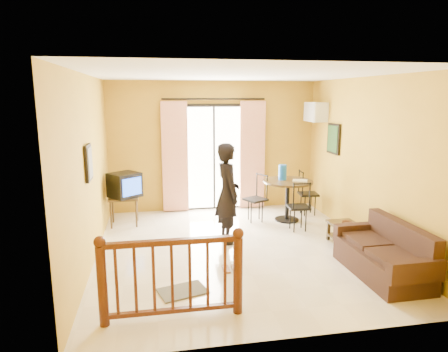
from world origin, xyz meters
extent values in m
plane|color=beige|center=(0.00, 0.00, 0.00)|extent=(5.00, 5.00, 0.00)
plane|color=white|center=(0.00, 0.00, 2.80)|extent=(5.00, 5.00, 0.00)
plane|color=#B78C23|center=(0.00, 2.50, 1.40)|extent=(4.50, 0.00, 4.50)
plane|color=#B78C23|center=(0.00, -2.50, 1.40)|extent=(4.50, 0.00, 4.50)
plane|color=#B78C23|center=(-2.25, 0.00, 1.40)|extent=(0.00, 5.00, 5.00)
plane|color=#B78C23|center=(2.25, 0.00, 1.40)|extent=(0.00, 5.00, 5.00)
cube|color=black|center=(0.00, 2.48, 1.15)|extent=(1.34, 0.03, 2.34)
cube|color=white|center=(0.00, 2.45, 1.15)|extent=(1.20, 0.04, 2.20)
cube|color=black|center=(0.00, 2.43, 1.15)|extent=(0.04, 0.02, 2.20)
cube|color=#FEE8C0|center=(-0.85, 2.40, 1.20)|extent=(0.55, 0.08, 2.35)
cube|color=#FEE8C0|center=(0.85, 2.40, 1.20)|extent=(0.55, 0.08, 2.35)
cylinder|color=black|center=(0.00, 2.40, 2.42)|extent=(2.20, 0.04, 0.04)
cube|color=black|center=(-1.90, 1.65, 0.55)|extent=(0.56, 0.47, 0.04)
cylinder|color=black|center=(-2.14, 1.46, 0.27)|extent=(0.04, 0.04, 0.55)
cylinder|color=black|center=(-1.66, 1.46, 0.27)|extent=(0.04, 0.04, 0.55)
cylinder|color=black|center=(-2.14, 1.84, 0.27)|extent=(0.04, 0.04, 0.55)
cylinder|color=black|center=(-1.66, 1.84, 0.27)|extent=(0.04, 0.04, 0.55)
cube|color=black|center=(-1.87, 1.65, 0.80)|extent=(0.70, 0.69, 0.47)
cube|color=blue|center=(-1.72, 1.46, 0.80)|extent=(0.34, 0.27, 0.33)
cube|color=black|center=(-2.22, -0.20, 1.55)|extent=(0.04, 0.42, 0.52)
cube|color=#565249|center=(-2.19, -0.20, 1.55)|extent=(0.01, 0.34, 0.44)
cylinder|color=black|center=(1.33, 1.37, 0.81)|extent=(0.99, 0.99, 0.04)
cylinder|color=black|center=(1.33, 1.37, 0.40)|extent=(0.08, 0.08, 0.81)
cylinder|color=black|center=(1.33, 1.37, 0.01)|extent=(0.49, 0.49, 0.03)
cylinder|color=blue|center=(1.24, 1.46, 0.98)|extent=(0.16, 0.16, 0.31)
cube|color=white|center=(1.54, 1.27, 0.84)|extent=(0.33, 0.28, 0.02)
cube|color=white|center=(2.10, 1.95, 2.15)|extent=(0.30, 0.60, 0.40)
cube|color=gray|center=(1.95, 1.95, 2.15)|extent=(0.02, 0.56, 0.36)
cube|color=black|center=(2.22, 1.30, 1.65)|extent=(0.04, 0.50, 0.60)
cube|color=black|center=(2.19, 1.30, 1.65)|extent=(0.01, 0.42, 0.52)
cube|color=black|center=(1.85, -0.20, 0.34)|extent=(0.45, 0.81, 0.04)
cube|color=black|center=(1.85, -0.20, 0.11)|extent=(0.41, 0.77, 0.03)
cube|color=black|center=(1.67, -0.56, 0.17)|extent=(0.05, 0.05, 0.34)
cube|color=black|center=(2.03, -0.56, 0.17)|extent=(0.05, 0.05, 0.34)
cube|color=black|center=(1.67, 0.16, 0.17)|extent=(0.05, 0.05, 0.34)
cube|color=black|center=(2.03, 0.16, 0.17)|extent=(0.05, 0.05, 0.34)
imported|color=brown|center=(1.85, -0.15, 0.39)|extent=(0.19, 0.19, 0.06)
cube|color=black|center=(1.80, -1.29, 0.18)|extent=(0.76, 1.48, 0.37)
cube|color=black|center=(2.08, -1.29, 0.51)|extent=(0.18, 1.47, 0.51)
cube|color=black|center=(1.80, -2.01, 0.39)|extent=(0.74, 0.16, 0.28)
cube|color=black|center=(1.80, -0.57, 0.39)|extent=(0.74, 0.16, 0.28)
cube|color=black|center=(1.75, -1.61, 0.40)|extent=(0.51, 0.60, 0.09)
cube|color=black|center=(1.75, -0.97, 0.40)|extent=(0.51, 0.60, 0.09)
imported|color=black|center=(-0.08, 0.41, 0.86)|extent=(0.49, 0.68, 1.72)
cylinder|color=#471E0F|center=(-1.90, -1.90, 0.46)|extent=(0.11, 0.11, 0.92)
cylinder|color=#471E0F|center=(-0.40, -1.90, 0.46)|extent=(0.11, 0.11, 0.92)
sphere|color=#471E0F|center=(-1.90, -1.90, 0.97)|extent=(0.13, 0.13, 0.13)
sphere|color=#471E0F|center=(-0.40, -1.90, 0.97)|extent=(0.13, 0.13, 0.13)
cube|color=#471E0F|center=(-1.15, -1.90, 0.92)|extent=(1.55, 0.08, 0.06)
cube|color=#471E0F|center=(-1.15, -1.90, 0.10)|extent=(1.55, 0.06, 0.05)
cube|color=#524F41|center=(-0.99, -1.29, 0.01)|extent=(0.69, 0.55, 0.02)
cube|color=brown|center=(-0.32, -0.75, 0.01)|extent=(0.11, 0.25, 0.03)
cube|color=brown|center=(-0.18, -0.75, 0.01)|extent=(0.11, 0.25, 0.03)
camera|label=1|loc=(-1.31, -6.06, 2.49)|focal=32.00mm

